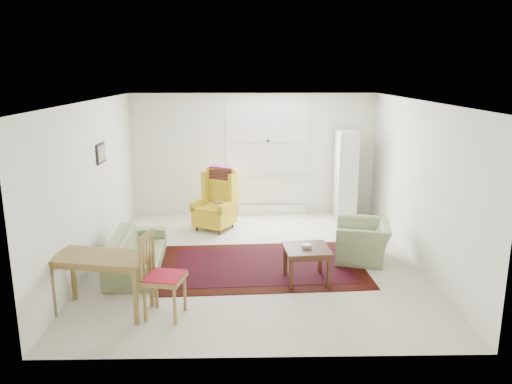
{
  "coord_description": "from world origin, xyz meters",
  "views": [
    {
      "loc": [
        -0.17,
        -7.43,
        2.93
      ],
      "look_at": [
        0.0,
        0.3,
        1.05
      ],
      "focal_mm": 35.0,
      "sensor_mm": 36.0,
      "label": 1
    }
  ],
  "objects_px": {
    "wingback_chair": "(214,199)",
    "sofa": "(137,245)",
    "desk": "(103,284)",
    "coffee_table": "(306,264)",
    "desk_chair": "(164,276)",
    "armchair": "(362,237)",
    "stool": "(224,211)",
    "cabinet": "(346,175)"
  },
  "relations": [
    {
      "from": "armchair",
      "to": "wingback_chair",
      "type": "distance_m",
      "value": 2.93
    },
    {
      "from": "sofa",
      "to": "wingback_chair",
      "type": "height_order",
      "value": "wingback_chair"
    },
    {
      "from": "coffee_table",
      "to": "sofa",
      "type": "bearing_deg",
      "value": 167.9
    },
    {
      "from": "coffee_table",
      "to": "stool",
      "type": "xyz_separation_m",
      "value": [
        -1.29,
        2.8,
        -0.0
      ]
    },
    {
      "from": "armchair",
      "to": "desk_chair",
      "type": "relative_size",
      "value": 0.9
    },
    {
      "from": "armchair",
      "to": "stool",
      "type": "height_order",
      "value": "armchair"
    },
    {
      "from": "cabinet",
      "to": "desk_chair",
      "type": "height_order",
      "value": "cabinet"
    },
    {
      "from": "desk",
      "to": "desk_chair",
      "type": "distance_m",
      "value": 0.81
    },
    {
      "from": "coffee_table",
      "to": "desk",
      "type": "relative_size",
      "value": 0.54
    },
    {
      "from": "desk_chair",
      "to": "sofa",
      "type": "bearing_deg",
      "value": 34.9
    },
    {
      "from": "cabinet",
      "to": "stool",
      "type": "bearing_deg",
      "value": -171.81
    },
    {
      "from": "wingback_chair",
      "to": "coffee_table",
      "type": "height_order",
      "value": "wingback_chair"
    },
    {
      "from": "stool",
      "to": "cabinet",
      "type": "distance_m",
      "value": 2.56
    },
    {
      "from": "sofa",
      "to": "stool",
      "type": "distance_m",
      "value": 2.57
    },
    {
      "from": "armchair",
      "to": "cabinet",
      "type": "bearing_deg",
      "value": -172.37
    },
    {
      "from": "armchair",
      "to": "coffee_table",
      "type": "height_order",
      "value": "armchair"
    },
    {
      "from": "sofa",
      "to": "desk_chair",
      "type": "xyz_separation_m",
      "value": [
        0.67,
        -1.54,
        0.15
      ]
    },
    {
      "from": "armchair",
      "to": "desk",
      "type": "bearing_deg",
      "value": -53.04
    },
    {
      "from": "armchair",
      "to": "desk_chair",
      "type": "bearing_deg",
      "value": -45.22
    },
    {
      "from": "armchair",
      "to": "cabinet",
      "type": "height_order",
      "value": "cabinet"
    },
    {
      "from": "coffee_table",
      "to": "desk_chair",
      "type": "relative_size",
      "value": 0.6
    },
    {
      "from": "sofa",
      "to": "coffee_table",
      "type": "bearing_deg",
      "value": -105.47
    },
    {
      "from": "wingback_chair",
      "to": "desk",
      "type": "relative_size",
      "value": 0.99
    },
    {
      "from": "wingback_chair",
      "to": "desk",
      "type": "height_order",
      "value": "wingback_chair"
    },
    {
      "from": "wingback_chair",
      "to": "stool",
      "type": "height_order",
      "value": "wingback_chair"
    },
    {
      "from": "wingback_chair",
      "to": "coffee_table",
      "type": "relative_size",
      "value": 1.85
    },
    {
      "from": "desk",
      "to": "wingback_chair",
      "type": "bearing_deg",
      "value": 70.4
    },
    {
      "from": "sofa",
      "to": "desk_chair",
      "type": "distance_m",
      "value": 1.69
    },
    {
      "from": "sofa",
      "to": "desk",
      "type": "relative_size",
      "value": 1.57
    },
    {
      "from": "wingback_chair",
      "to": "sofa",
      "type": "bearing_deg",
      "value": -91.7
    },
    {
      "from": "stool",
      "to": "desk",
      "type": "relative_size",
      "value": 0.43
    },
    {
      "from": "desk",
      "to": "cabinet",
      "type": "bearing_deg",
      "value": 46.71
    },
    {
      "from": "sofa",
      "to": "desk_chair",
      "type": "bearing_deg",
      "value": -160.0
    },
    {
      "from": "desk",
      "to": "coffee_table",
      "type": "bearing_deg",
      "value": 18.25
    },
    {
      "from": "coffee_table",
      "to": "desk",
      "type": "distance_m",
      "value": 2.77
    },
    {
      "from": "armchair",
      "to": "cabinet",
      "type": "distance_m",
      "value": 2.38
    },
    {
      "from": "wingback_chair",
      "to": "desk_chair",
      "type": "relative_size",
      "value": 1.11
    },
    {
      "from": "armchair",
      "to": "desk_chair",
      "type": "height_order",
      "value": "desk_chair"
    },
    {
      "from": "stool",
      "to": "cabinet",
      "type": "xyz_separation_m",
      "value": [
        2.45,
        0.36,
        0.64
      ]
    },
    {
      "from": "stool",
      "to": "coffee_table",
      "type": "bearing_deg",
      "value": -65.2
    },
    {
      "from": "armchair",
      "to": "wingback_chair",
      "type": "bearing_deg",
      "value": -111.77
    },
    {
      "from": "armchair",
      "to": "wingback_chair",
      "type": "height_order",
      "value": "wingback_chair"
    }
  ]
}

